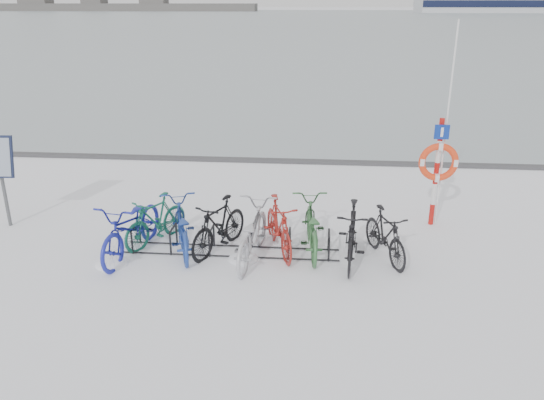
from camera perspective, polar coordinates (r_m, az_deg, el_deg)
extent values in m
plane|color=white|center=(9.93, -4.41, -5.58)|extent=(900.00, 900.00, 0.00)
cube|color=#9DAAB1|center=(163.85, 4.80, 18.98)|extent=(400.00, 298.00, 0.02)
cube|color=#3F3F42|center=(15.38, -0.89, 4.27)|extent=(400.00, 0.25, 0.10)
cylinder|color=black|center=(10.08, -14.83, -4.44)|extent=(0.04, 0.04, 0.44)
cylinder|color=black|center=(10.46, -14.05, -3.44)|extent=(0.04, 0.04, 0.44)
cylinder|color=black|center=(10.18, -14.54, -2.80)|extent=(0.04, 0.44, 0.04)
cylinder|color=black|center=(9.87, -10.88, -4.67)|extent=(0.04, 0.04, 0.44)
cylinder|color=black|center=(10.25, -10.23, -3.63)|extent=(0.04, 0.04, 0.44)
cylinder|color=black|center=(9.97, -10.63, -2.99)|extent=(0.04, 0.44, 0.04)
cylinder|color=black|center=(9.70, -6.76, -4.88)|extent=(0.04, 0.04, 0.44)
cylinder|color=black|center=(10.09, -6.27, -3.82)|extent=(0.04, 0.04, 0.44)
cylinder|color=black|center=(9.81, -6.56, -3.17)|extent=(0.04, 0.44, 0.04)
cylinder|color=black|center=(9.59, -2.53, -5.08)|extent=(0.04, 0.04, 0.44)
cylinder|color=black|center=(9.98, -2.20, -3.99)|extent=(0.04, 0.04, 0.44)
cylinder|color=black|center=(9.69, -2.38, -3.34)|extent=(0.04, 0.44, 0.04)
cylinder|color=black|center=(9.52, 1.79, -5.25)|extent=(0.04, 0.04, 0.44)
cylinder|color=black|center=(9.92, 1.94, -4.14)|extent=(0.04, 0.04, 0.44)
cylinder|color=black|center=(9.63, 1.88, -3.50)|extent=(0.04, 0.44, 0.04)
cylinder|color=black|center=(9.52, 6.14, -5.39)|extent=(0.04, 0.04, 0.44)
cylinder|color=black|center=(9.91, 6.11, -4.28)|extent=(0.04, 0.04, 0.44)
cylinder|color=black|center=(9.62, 6.17, -3.64)|extent=(0.04, 0.44, 0.04)
cylinder|color=black|center=(9.72, -4.63, -6.05)|extent=(4.00, 0.03, 0.03)
cylinder|color=black|center=(10.11, -4.22, -4.94)|extent=(4.00, 0.03, 0.03)
cylinder|color=#595B5E|center=(12.01, -26.98, 1.62)|extent=(0.07, 0.07, 1.85)
cylinder|color=#B3120E|center=(11.51, 16.79, -1.45)|extent=(0.10, 0.10, 0.45)
cylinder|color=silver|center=(11.35, 17.01, 0.64)|extent=(0.10, 0.10, 0.45)
cylinder|color=#B3120E|center=(11.21, 17.25, 2.79)|extent=(0.10, 0.10, 0.45)
cylinder|color=silver|center=(11.09, 17.49, 4.99)|extent=(0.10, 0.10, 0.45)
cylinder|color=#B3120E|center=(10.99, 17.74, 7.23)|extent=(0.10, 0.10, 0.45)
torus|color=#F13B16|center=(11.06, 17.48, 3.90)|extent=(0.78, 0.13, 0.78)
cube|color=navy|center=(10.92, 17.81, 6.98)|extent=(0.28, 0.03, 0.28)
cylinder|color=silver|center=(11.05, 18.22, 7.36)|extent=(0.04, 0.04, 4.07)
cube|color=#515151|center=(295.00, -20.39, 18.87)|extent=(180.00, 12.00, 3.50)
cube|color=#515151|center=(283.94, -14.63, 20.08)|extent=(20.00, 10.00, 6.00)
imported|color=#1D249F|center=(9.97, -14.83, -2.62)|extent=(1.06, 2.21, 1.11)
imported|color=#155A46|center=(10.36, -12.41, -1.95)|extent=(1.17, 1.63, 0.97)
imported|color=navy|center=(9.93, -9.76, -2.70)|extent=(1.23, 1.99, 0.99)
imported|color=black|center=(9.84, -5.73, -2.59)|extent=(1.14, 1.75, 1.02)
imported|color=#B0B1B9|center=(9.46, -2.22, -3.40)|extent=(0.93, 2.07, 1.05)
imported|color=#A1221C|center=(9.75, 0.74, -2.66)|extent=(1.02, 1.79, 1.04)
imported|color=#366C3B|center=(9.83, 4.24, -2.65)|extent=(0.83, 1.96, 1.00)
imported|color=black|center=(9.47, 8.60, -3.50)|extent=(0.68, 1.85, 1.09)
imported|color=black|center=(9.71, 12.10, -3.53)|extent=(0.97, 1.65, 0.95)
ellipsoid|color=white|center=(10.62, -8.75, -3.96)|extent=(0.49, 0.49, 0.17)
ellipsoid|color=white|center=(9.65, -3.09, -6.36)|extent=(0.55, 0.55, 0.19)
ellipsoid|color=white|center=(10.47, 0.53, -4.08)|extent=(0.37, 0.37, 0.13)
ellipsoid|color=white|center=(10.29, 1.65, -4.53)|extent=(0.54, 0.54, 0.19)
ellipsoid|color=white|center=(9.89, -16.80, -6.59)|extent=(0.59, 0.59, 0.21)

